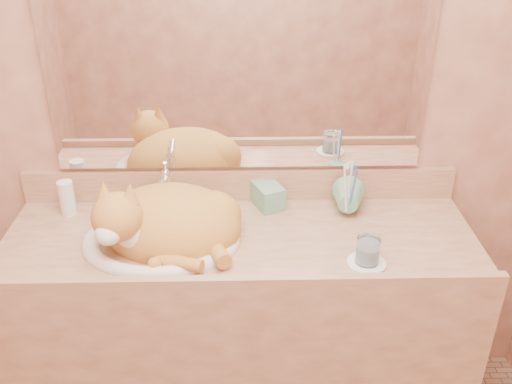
{
  "coord_description": "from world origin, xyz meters",
  "views": [
    {
      "loc": [
        0.02,
        -0.89,
        1.91
      ],
      "look_at": [
        0.05,
        0.7,
        1.04
      ],
      "focal_mm": 40.0,
      "sensor_mm": 36.0,
      "label": 1
    }
  ],
  "objects_px": {
    "toothbrush_cup": "(348,206)",
    "water_glass": "(368,250)",
    "cat": "(165,220)",
    "soap_dispenser": "(276,190)",
    "sink_basin": "(160,221)",
    "vanity_counter": "(241,332)"
  },
  "relations": [
    {
      "from": "toothbrush_cup",
      "to": "water_glass",
      "type": "relative_size",
      "value": 1.4
    },
    {
      "from": "cat",
      "to": "soap_dispenser",
      "type": "bearing_deg",
      "value": 32.94
    },
    {
      "from": "sink_basin",
      "to": "cat",
      "type": "height_order",
      "value": "cat"
    },
    {
      "from": "sink_basin",
      "to": "soap_dispenser",
      "type": "relative_size",
      "value": 2.64
    },
    {
      "from": "sink_basin",
      "to": "toothbrush_cup",
      "type": "relative_size",
      "value": 4.22
    },
    {
      "from": "sink_basin",
      "to": "water_glass",
      "type": "xyz_separation_m",
      "value": [
        0.66,
        -0.14,
        -0.03
      ]
    },
    {
      "from": "water_glass",
      "to": "soap_dispenser",
      "type": "bearing_deg",
      "value": 130.35
    },
    {
      "from": "toothbrush_cup",
      "to": "water_glass",
      "type": "distance_m",
      "value": 0.27
    },
    {
      "from": "sink_basin",
      "to": "water_glass",
      "type": "bearing_deg",
      "value": -27.25
    },
    {
      "from": "toothbrush_cup",
      "to": "water_glass",
      "type": "height_order",
      "value": "toothbrush_cup"
    },
    {
      "from": "cat",
      "to": "toothbrush_cup",
      "type": "height_order",
      "value": "cat"
    },
    {
      "from": "water_glass",
      "to": "toothbrush_cup",
      "type": "bearing_deg",
      "value": 93.95
    },
    {
      "from": "cat",
      "to": "toothbrush_cup",
      "type": "relative_size",
      "value": 3.87
    },
    {
      "from": "cat",
      "to": "soap_dispenser",
      "type": "relative_size",
      "value": 2.42
    },
    {
      "from": "soap_dispenser",
      "to": "water_glass",
      "type": "height_order",
      "value": "soap_dispenser"
    },
    {
      "from": "sink_basin",
      "to": "toothbrush_cup",
      "type": "distance_m",
      "value": 0.65
    },
    {
      "from": "sink_basin",
      "to": "water_glass",
      "type": "relative_size",
      "value": 5.92
    },
    {
      "from": "toothbrush_cup",
      "to": "sink_basin",
      "type": "bearing_deg",
      "value": -169.0
    },
    {
      "from": "vanity_counter",
      "to": "sink_basin",
      "type": "relative_size",
      "value": 3.13
    },
    {
      "from": "sink_basin",
      "to": "soap_dispenser",
      "type": "height_order",
      "value": "soap_dispenser"
    },
    {
      "from": "vanity_counter",
      "to": "sink_basin",
      "type": "height_order",
      "value": "sink_basin"
    },
    {
      "from": "sink_basin",
      "to": "toothbrush_cup",
      "type": "height_order",
      "value": "sink_basin"
    }
  ]
}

